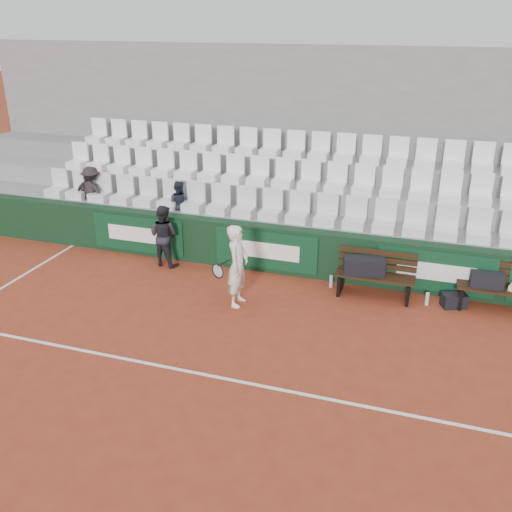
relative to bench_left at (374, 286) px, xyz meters
The scene contains 22 objects.
ground 4.05m from the bench_left, 121.48° to the right, with size 80.00×80.00×0.00m, color maroon.
court_baseline 4.05m from the bench_left, 121.48° to the right, with size 18.00×0.06×0.01m, color white.
back_barrier 2.13m from the bench_left, 165.05° to the left, with size 18.00×0.34×1.00m.
grandstand_tier_front 2.43m from the bench_left, 150.81° to the left, with size 18.00×0.95×1.00m, color gray.
grandstand_tier_mid 3.04m from the bench_left, 134.75° to the left, with size 18.00×0.95×1.45m, color gray.
grandstand_tier_back 3.80m from the bench_left, 124.42° to the left, with size 18.00×0.95×1.90m, color gray.
grandstand_rear_wall 4.70m from the bench_left, 119.67° to the left, with size 18.00×0.30×4.40m, color gray.
seat_row_front 2.58m from the bench_left, 154.56° to the left, with size 11.90×0.44×0.63m, color silver.
seat_row_mid 3.26m from the bench_left, 137.20° to the left, with size 11.90×0.44×0.63m, color white.
seat_row_back 4.10m from the bench_left, 126.00° to the left, with size 11.90×0.44×0.63m, color white.
bench_left is the anchor object (origin of this frame).
bench_right 2.25m from the bench_left, ahead, with size 1.50×0.56×0.45m, color black.
sports_bag_left 0.45m from the bench_left, behind, with size 0.77×0.33×0.33m, color black.
sports_bag_right 2.03m from the bench_left, ahead, with size 0.57×0.27×0.27m, color black.
sports_bag_ground 1.49m from the bench_left, ahead, with size 0.44×0.27×0.27m, color black.
water_bottle_near 0.88m from the bench_left, behind, with size 0.07×0.07×0.25m, color #AFC0C6.
water_bottle_far 1.01m from the bench_left, ahead, with size 0.07×0.07×0.25m, color silver.
tennis_player 2.70m from the bench_left, 155.22° to the right, with size 0.69×0.58×1.57m.
ball_kid 4.55m from the bench_left, behind, with size 0.66×0.51×1.35m, color black.
spectator_a 7.06m from the bench_left, behind, with size 0.79×0.46×1.23m, color black.
spectator_b 7.15m from the bench_left, behind, with size 0.63×0.26×1.07m, color #2E2924.
spectator_c 4.89m from the bench_left, 167.08° to the left, with size 0.53×0.41×1.08m, color #1E222D.
Camera 1 is at (3.04, -6.65, 5.06)m, focal length 40.00 mm.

